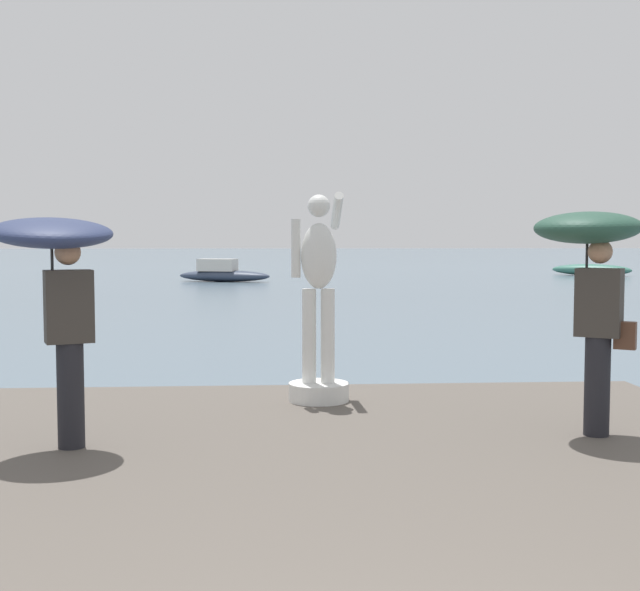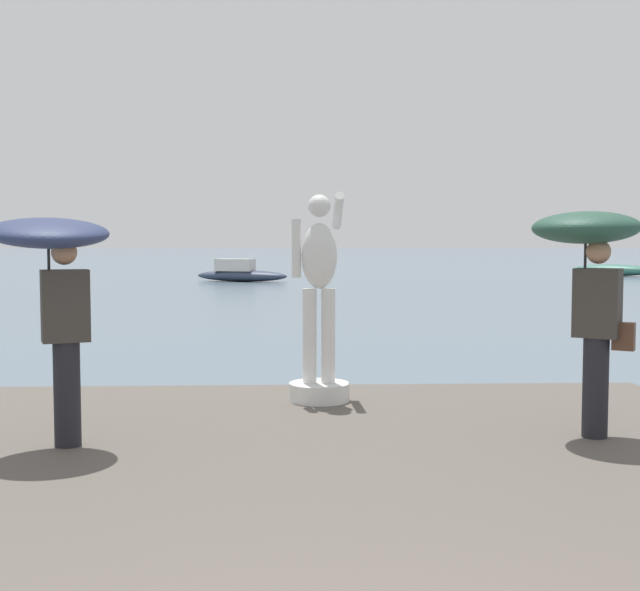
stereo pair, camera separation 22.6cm
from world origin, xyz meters
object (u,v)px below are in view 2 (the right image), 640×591
at_px(boat_mid, 240,273).
at_px(onlooker_right, 590,260).
at_px(statue_white_figure, 319,318).
at_px(onlooker_left, 54,267).
at_px(boat_far, 612,270).

bearing_deg(boat_mid, onlooker_right, -81.69).
distance_m(statue_white_figure, boat_mid, 34.20).
relative_size(onlooker_left, onlooker_right, 0.98).
relative_size(statue_white_figure, onlooker_right, 1.12).
distance_m(onlooker_left, boat_far, 47.26).
xyz_separation_m(boat_mid, boat_far, (22.29, 6.07, -0.08)).
bearing_deg(onlooker_right, boat_mid, 98.31).
distance_m(statue_white_figure, onlooker_right, 2.91).
bearing_deg(onlooker_right, boat_far, 67.78).
bearing_deg(onlooker_left, boat_mid, 91.03).
bearing_deg(statue_white_figure, onlooker_right, -35.66).
bearing_deg(boat_mid, statue_white_figure, -85.12).
bearing_deg(onlooker_left, statue_white_figure, 39.38).
relative_size(onlooker_right, boat_mid, 0.39).
height_order(statue_white_figure, onlooker_left, statue_white_figure).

